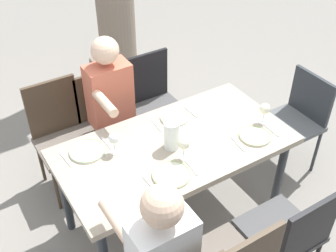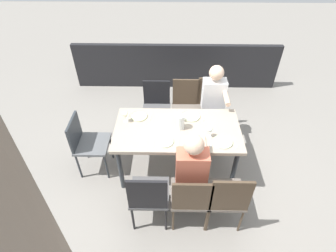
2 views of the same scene
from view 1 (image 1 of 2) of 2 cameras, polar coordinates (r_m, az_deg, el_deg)
name	(u,v)px [view 1 (image 1 of 2)]	position (r m, az deg, el deg)	size (l,w,h in m)	color
ground_plane	(174,218)	(3.47, 0.81, -12.16)	(16.00, 16.00, 0.00)	gray
dining_table	(175,153)	(2.97, 0.92, -3.57)	(1.62, 0.85, 0.77)	tan
chair_west_north	(61,132)	(3.52, -14.15, -0.74)	(0.44, 0.44, 0.94)	#6A6158
chair_mid_north	(106,118)	(3.62, -8.26, 1.08)	(0.44, 0.44, 0.89)	#6A6158
chair_east_north	(153,99)	(3.77, -1.96, 3.57)	(0.44, 0.44, 0.93)	#4F4F50
chair_east_south	(290,233)	(2.83, 16.05, -13.56)	(0.44, 0.44, 0.89)	#4F4F50
chair_head_east	(297,116)	(3.74, 16.90, 1.23)	(0.44, 0.44, 0.88)	#5B5E61
diner_man_white	(114,111)	(3.37, -7.26, 2.02)	(0.34, 0.49, 1.31)	#3F3F4C
plate_0	(87,151)	(2.91, -10.77, -3.30)	(0.24, 0.24, 0.02)	white
wine_glass_0	(114,139)	(2.81, -7.29, -1.72)	(0.07, 0.07, 0.16)	white
fork_0	(66,160)	(2.88, -13.48, -4.40)	(0.02, 0.17, 0.01)	silver
spoon_0	(108,144)	(2.95, -8.09, -2.40)	(0.02, 0.17, 0.01)	silver
plate_1	(171,175)	(2.69, 0.45, -6.54)	(0.25, 0.25, 0.02)	silver
wine_glass_1	(184,144)	(2.74, 2.13, -2.39)	(0.08, 0.08, 0.17)	white
fork_1	(151,184)	(2.64, -2.33, -7.83)	(0.02, 0.17, 0.01)	silver
spoon_1	(191,167)	(2.76, 3.11, -5.46)	(0.02, 0.17, 0.01)	silver
plate_2	(174,118)	(3.15, 0.86, 1.13)	(0.21, 0.21, 0.02)	white
fork_2	(157,125)	(3.09, -1.49, 0.17)	(0.02, 0.17, 0.01)	silver
spoon_2	(191,112)	(3.22, 3.11, 1.90)	(0.02, 0.17, 0.01)	silver
plate_3	(255,136)	(3.04, 11.57, -1.33)	(0.22, 0.22, 0.02)	silver
wine_glass_3	(265,109)	(3.12, 12.84, 2.21)	(0.08, 0.08, 0.16)	white
fork_3	(238,144)	(2.96, 9.38, -2.40)	(0.02, 0.17, 0.01)	silver
spoon_3	(271,130)	(3.13, 13.62, -0.48)	(0.02, 0.17, 0.01)	silver
water_pitcher	(172,136)	(2.84, 0.48, -1.40)	(0.11, 0.11, 0.21)	white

